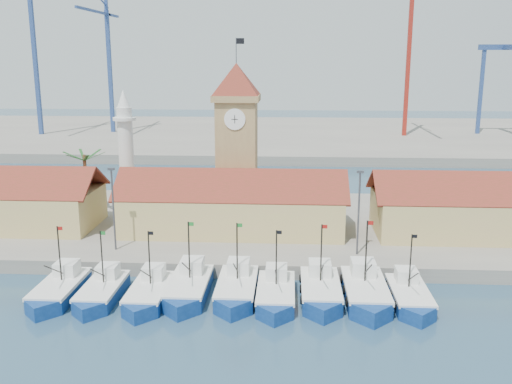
# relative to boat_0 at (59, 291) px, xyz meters

# --- Properties ---
(ground) EXTENTS (400.00, 400.00, 0.00)m
(ground) POSITION_rel_boat_0_xyz_m (14.46, -2.19, -0.74)
(ground) COLOR #1D3D4F
(ground) RESTS_ON ground
(quay) EXTENTS (140.00, 32.00, 1.50)m
(quay) POSITION_rel_boat_0_xyz_m (14.46, 21.81, 0.01)
(quay) COLOR gray
(quay) RESTS_ON ground
(terminal) EXTENTS (240.00, 80.00, 2.00)m
(terminal) POSITION_rel_boat_0_xyz_m (14.46, 107.81, 0.26)
(terminal) COLOR gray
(terminal) RESTS_ON ground
(boat_0) EXTENTS (3.45, 9.44, 7.14)m
(boat_0) POSITION_rel_boat_0_xyz_m (0.00, 0.00, 0.00)
(boat_0) COLOR navy
(boat_0) RESTS_ON ground
(boat_1) EXTENTS (3.27, 8.95, 6.77)m
(boat_1) POSITION_rel_boat_0_xyz_m (4.05, -0.09, -0.04)
(boat_1) COLOR navy
(boat_1) RESTS_ON ground
(boat_2) EXTENTS (3.33, 9.12, 6.90)m
(boat_2) POSITION_rel_boat_0_xyz_m (8.50, -0.23, -0.03)
(boat_2) COLOR navy
(boat_2) RESTS_ON ground
(boat_3) EXTENTS (3.60, 9.87, 7.47)m
(boat_3) POSITION_rel_boat_0_xyz_m (11.94, 1.06, 0.03)
(boat_3) COLOR navy
(boat_3) RESTS_ON ground
(boat_4) EXTENTS (3.57, 9.77, 7.39)m
(boat_4) POSITION_rel_boat_0_xyz_m (16.43, 1.17, 0.03)
(boat_4) COLOR navy
(boat_4) RESTS_ON ground
(boat_5) EXTENTS (3.40, 9.32, 7.05)m
(boat_5) POSITION_rel_boat_0_xyz_m (20.11, 0.25, -0.01)
(boat_5) COLOR navy
(boat_5) RESTS_ON ground
(boat_6) EXTENTS (3.57, 9.79, 7.41)m
(boat_6) POSITION_rel_boat_0_xyz_m (24.22, 1.16, 0.03)
(boat_6) COLOR navy
(boat_6) RESTS_ON ground
(boat_7) EXTENTS (3.81, 10.43, 7.89)m
(boat_7) POSITION_rel_boat_0_xyz_m (28.31, 1.01, 0.08)
(boat_7) COLOR navy
(boat_7) RESTS_ON ground
(boat_8) EXTENTS (3.28, 8.99, 6.80)m
(boat_8) POSITION_rel_boat_0_xyz_m (32.22, 0.52, -0.03)
(boat_8) COLOR navy
(boat_8) RESTS_ON ground
(hall_center) EXTENTS (27.04, 10.13, 7.61)m
(hall_center) POSITION_rel_boat_0_xyz_m (14.46, 17.81, 3.25)
(hall_center) COLOR tan
(hall_center) RESTS_ON quay
(hall_right) EXTENTS (31.20, 10.13, 7.61)m
(hall_right) POSITION_rel_boat_0_xyz_m (46.46, 17.81, 3.25)
(hall_right) COLOR tan
(hall_right) RESTS_ON quay
(clock_tower) EXTENTS (5.80, 5.80, 22.70)m
(clock_tower) POSITION_rel_boat_0_xyz_m (14.46, 23.80, 11.22)
(clock_tower) COLOR tan
(clock_tower) RESTS_ON quay
(minaret) EXTENTS (3.00, 3.00, 16.30)m
(minaret) POSITION_rel_boat_0_xyz_m (-0.54, 25.81, 8.99)
(minaret) COLOR silver
(minaret) RESTS_ON quay
(palm_tree) EXTENTS (5.60, 5.03, 8.39)m
(palm_tree) POSITION_rel_boat_0_xyz_m (-5.54, 23.81, 5.51)
(palm_tree) COLOR brown
(palm_tree) RESTS_ON quay
(lamp_posts) EXTENTS (80.70, 0.25, 9.03)m
(lamp_posts) POSITION_rel_boat_0_xyz_m (14.96, 9.81, 5.74)
(lamp_posts) COLOR #3F3F44
(lamp_posts) RESTS_ON quay
(crane_blue_far) EXTENTS (1.00, 34.85, 48.22)m
(crane_blue_far) POSITION_rel_boat_0_xyz_m (-45.02, 98.26, 28.18)
(crane_blue_far) COLOR navy
(crane_blue_far) RESTS_ON terminal
(crane_blue_near) EXTENTS (1.00, 32.03, 39.04)m
(crane_blue_near) POSITION_rel_boat_0_xyz_m (-27.37, 104.41, 22.88)
(crane_blue_near) COLOR navy
(crane_blue_near) RESTS_ON terminal
(crane_red_right) EXTENTS (1.00, 35.16, 45.47)m
(crane_red_right) POSITION_rel_boat_0_xyz_m (51.09, 101.14, 26.70)
(crane_red_right) COLOR maroon
(crane_red_right) RESTS_ON terminal
(gantry) EXTENTS (13.00, 22.00, 23.20)m
(gantry) POSITION_rel_boat_0_xyz_m (76.46, 104.46, 19.30)
(gantry) COLOR navy
(gantry) RESTS_ON terminal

